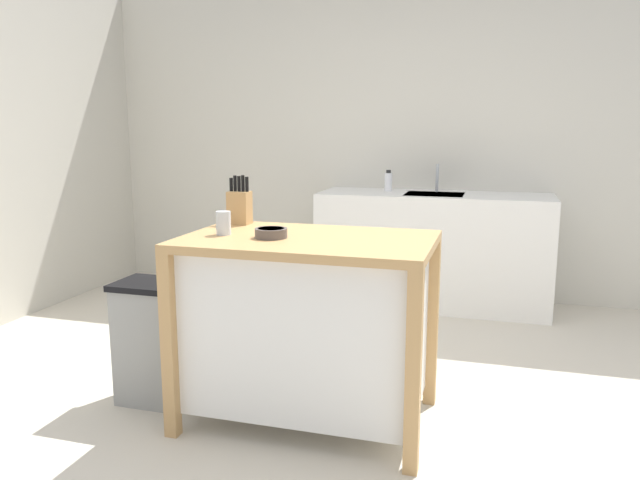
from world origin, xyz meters
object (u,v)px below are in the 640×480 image
(drinking_cup, at_px, (223,223))
(bottle_spray_cleaner, at_px, (388,181))
(knife_block, at_px, (240,206))
(sink_faucet, at_px, (437,178))
(bowl_ceramic_wide, at_px, (271,233))
(kitchen_island, at_px, (308,319))
(trash_bin, at_px, (154,341))

(drinking_cup, distance_m, bottle_spray_cleaner, 2.30)
(knife_block, distance_m, drinking_cup, 0.32)
(bottle_spray_cleaner, bearing_deg, drinking_cup, -99.45)
(knife_block, relative_size, sink_faucet, 1.16)
(bowl_ceramic_wide, bearing_deg, kitchen_island, 22.84)
(sink_faucet, bearing_deg, bottle_spray_cleaner, -173.39)
(trash_bin, distance_m, sink_faucet, 2.66)
(trash_bin, relative_size, sink_faucet, 2.86)
(bowl_ceramic_wide, relative_size, sink_faucet, 0.68)
(knife_block, xyz_separation_m, bottle_spray_cleaner, (0.43, 1.95, -0.03))
(kitchen_island, relative_size, bowl_ceramic_wide, 7.74)
(kitchen_island, xyz_separation_m, bottle_spray_cleaner, (-0.02, 2.21, 0.46))
(kitchen_island, bearing_deg, drinking_cup, -172.65)
(kitchen_island, height_order, bowl_ceramic_wide, bowl_ceramic_wide)
(bowl_ceramic_wide, distance_m, drinking_cup, 0.25)
(bowl_ceramic_wide, height_order, trash_bin, bowl_ceramic_wide)
(knife_block, distance_m, trash_bin, 0.82)
(sink_faucet, bearing_deg, kitchen_island, -99.03)
(kitchen_island, distance_m, sink_faucet, 2.34)
(kitchen_island, distance_m, bowl_ceramic_wide, 0.45)
(bottle_spray_cleaner, bearing_deg, kitchen_island, -89.44)
(kitchen_island, height_order, drinking_cup, drinking_cup)
(drinking_cup, bearing_deg, knife_block, 100.14)
(knife_block, bearing_deg, trash_bin, -140.77)
(trash_bin, bearing_deg, kitchen_island, 1.97)
(knife_block, xyz_separation_m, drinking_cup, (0.06, -0.32, -0.04))
(bottle_spray_cleaner, bearing_deg, knife_block, -102.56)
(bottle_spray_cleaner, bearing_deg, bowl_ceramic_wide, -93.35)
(bowl_ceramic_wide, height_order, sink_faucet, sink_faucet)
(drinking_cup, distance_m, sink_faucet, 2.43)
(bowl_ceramic_wide, xyz_separation_m, drinking_cup, (-0.24, 0.01, 0.03))
(bottle_spray_cleaner, bearing_deg, sink_faucet, 6.61)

